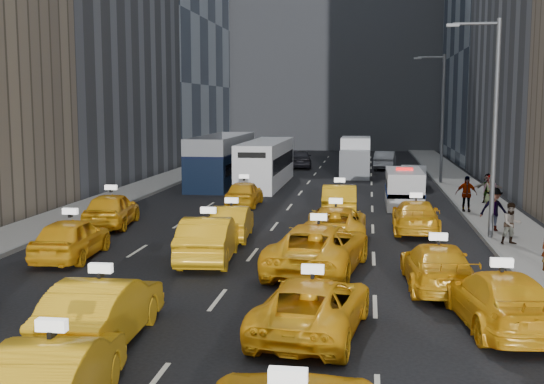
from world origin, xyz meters
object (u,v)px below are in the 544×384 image
Objects in this scene: taxi_1 at (54,378)px; double_decker at (222,160)px; nypd_van at (404,189)px; city_bus at (266,163)px; box_truck at (355,157)px.

double_decker is (-4.65, 35.70, 0.93)m from taxi_1.
nypd_van is 0.43× the size of city_bus.
taxi_1 is 0.69× the size of box_truck.
taxi_1 is at bearing -94.82° from box_truck.
nypd_van is at bearing -34.49° from double_decker.
taxi_1 is at bearing -80.97° from double_decker.
nypd_van is 0.45× the size of double_decker.
double_decker reaches higher than taxi_1.
taxi_1 is 36.01m from double_decker.
city_bus is at bearing 142.82° from nypd_van.
taxi_1 is at bearing -98.29° from nypd_van.
city_bus is at bearing -129.62° from box_truck.
city_bus reaches higher than taxi_1.
box_truck is at bearing 38.87° from double_decker.
double_decker is at bearing -90.25° from taxi_1.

